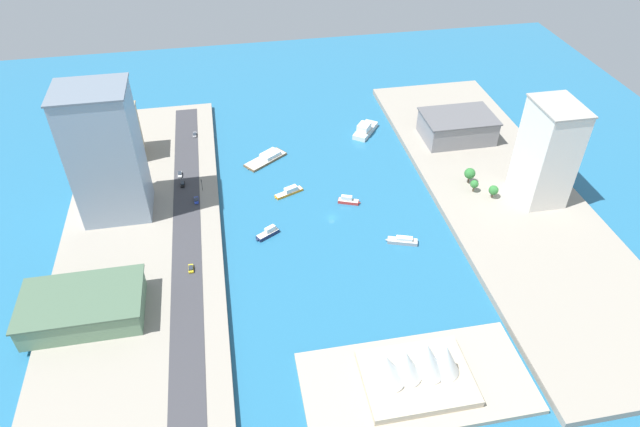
{
  "coord_description": "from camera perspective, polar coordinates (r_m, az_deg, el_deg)",
  "views": [
    {
      "loc": [
        43.27,
        201.31,
        167.41
      ],
      "look_at": [
        5.72,
        0.74,
        3.75
      ],
      "focal_mm": 31.53,
      "sensor_mm": 36.0,
      "label": 1
    }
  ],
  "objects": [
    {
      "name": "park_tree_cluster",
      "position": [
        285.54,
        15.73,
        3.24
      ],
      "size": [
        11.79,
        18.62,
        8.47
      ],
      "color": "brown",
      "rests_on": "quay_west"
    },
    {
      "name": "barge_flat_brown",
      "position": [
        306.01,
        -5.4,
        5.65
      ],
      "size": [
        24.39,
        20.88,
        3.34
      ],
      "color": "brown",
      "rests_on": "ground_plane"
    },
    {
      "name": "opera_landmark",
      "position": [
        197.95,
        9.79,
        -15.25
      ],
      "size": [
        37.05,
        27.77,
        20.13
      ],
      "color": "#BCAD93",
      "rests_on": "peninsula_point"
    },
    {
      "name": "suv_black",
      "position": [
        287.78,
        -13.77,
        2.93
      ],
      "size": [
        2.16,
        4.77,
        1.68
      ],
      "color": "black",
      "rests_on": "road_strip"
    },
    {
      "name": "terminal_long_green",
      "position": [
        230.98,
        -22.9,
        -8.7
      ],
      "size": [
        44.92,
        27.79,
        10.58
      ],
      "color": "slate",
      "rests_on": "quay_east"
    },
    {
      "name": "peninsula_point",
      "position": [
        204.6,
        9.71,
        -16.55
      ],
      "size": [
        79.01,
        38.03,
        2.0
      ],
      "primitive_type": "cube",
      "color": "#A89E89",
      "rests_on": "ground_plane"
    },
    {
      "name": "warehouse_low_gray",
      "position": [
        324.15,
        13.76,
        8.55
      ],
      "size": [
        39.17,
        27.18,
        13.89
      ],
      "color": "gray",
      "rests_on": "quay_west"
    },
    {
      "name": "sedan_silver",
      "position": [
        327.48,
        -12.61,
        7.83
      ],
      "size": [
        2.09,
        5.07,
        1.47
      ],
      "color": "black",
      "rests_on": "road_strip"
    },
    {
      "name": "tugboat_red",
      "position": [
        273.67,
        2.89,
        1.33
      ],
      "size": [
        11.19,
        6.61,
        3.95
      ],
      "color": "red",
      "rests_on": "ground_plane"
    },
    {
      "name": "hatchback_blue",
      "position": [
        275.44,
        -12.44,
        1.34
      ],
      "size": [
        2.11,
        4.88,
        1.62
      ],
      "color": "black",
      "rests_on": "road_strip"
    },
    {
      "name": "water_taxi_orange",
      "position": [
        279.75,
        -3.12,
        2.25
      ],
      "size": [
        15.32,
        8.79,
        3.57
      ],
      "color": "orange",
      "rests_on": "ground_plane"
    },
    {
      "name": "van_white",
      "position": [
        295.24,
        -14.04,
        3.88
      ],
      "size": [
        2.04,
        5.16,
        1.66
      ],
      "color": "black",
      "rests_on": "road_strip"
    },
    {
      "name": "taxi_yellow_cab",
      "position": [
        239.69,
        -12.97,
        -5.45
      ],
      "size": [
        2.13,
        4.88,
        1.58
      ],
      "color": "black",
      "rests_on": "road_strip"
    },
    {
      "name": "tower_tall_glass",
      "position": [
        263.35,
        -20.94,
        5.64
      ],
      "size": [
        30.55,
        25.56,
        62.39
      ],
      "color": "#8C9EB2",
      "rests_on": "quay_east"
    },
    {
      "name": "yacht_sleek_gray",
      "position": [
        253.33,
        8.36,
        -2.74
      ],
      "size": [
        14.64,
        7.64,
        3.41
      ],
      "color": "#999EA3",
      "rests_on": "ground_plane"
    },
    {
      "name": "traffic_light_waterfront",
      "position": [
        280.26,
        -11.92,
        3.02
      ],
      "size": [
        0.36,
        0.36,
        6.5
      ],
      "color": "black",
      "rests_on": "quay_east"
    },
    {
      "name": "quay_east",
      "position": [
        264.4,
        -17.59,
        -2.28
      ],
      "size": [
        70.0,
        240.0,
        3.25
      ],
      "primitive_type": "cube",
      "color": "gray",
      "rests_on": "ground_plane"
    },
    {
      "name": "hotel_broad_white",
      "position": [
        280.23,
        22.05,
        5.76
      ],
      "size": [
        19.51,
        26.04,
        48.79
      ],
      "color": "silver",
      "rests_on": "quay_west"
    },
    {
      "name": "office_block_beige",
      "position": [
        313.2,
        -19.58,
        7.65
      ],
      "size": [
        19.29,
        18.16,
        27.34
      ],
      "color": "#C6B793",
      "rests_on": "quay_east"
    },
    {
      "name": "ground_plane",
      "position": [
        265.38,
        1.18,
        -0.39
      ],
      "size": [
        440.0,
        440.0,
        0.0
      ],
      "primitive_type": "plane",
      "color": "#23668E"
    },
    {
      "name": "quay_west",
      "position": [
        291.43,
        18.17,
        1.86
      ],
      "size": [
        70.0,
        240.0,
        3.25
      ],
      "primitive_type": "cube",
      "color": "gray",
      "rests_on": "ground_plane"
    },
    {
      "name": "patrol_launch_navy",
      "position": [
        255.47,
        -5.31,
        -1.99
      ],
      "size": [
        11.73,
        8.45,
        4.19
      ],
      "color": "#1E284C",
      "rests_on": "ground_plane"
    },
    {
      "name": "road_strip",
      "position": [
        260.79,
        -13.38,
        -1.52
      ],
      "size": [
        12.52,
        228.0,
        0.15
      ],
      "primitive_type": "cube",
      "color": "#38383D",
      "rests_on": "quay_east"
    },
    {
      "name": "ferry_white_commuter",
      "position": [
        329.02,
        4.61,
        8.51
      ],
      "size": [
        18.39,
        21.31,
        6.91
      ],
      "color": "silver",
      "rests_on": "ground_plane"
    }
  ]
}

